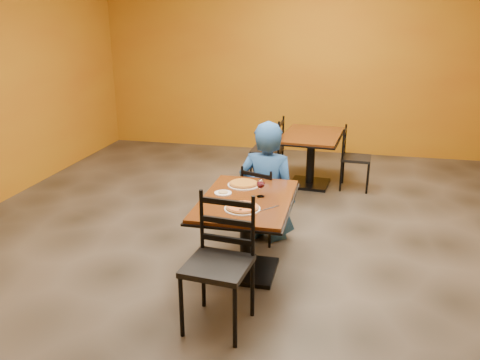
% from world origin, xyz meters
% --- Properties ---
extents(floor, '(7.00, 8.00, 0.01)m').
position_xyz_m(floor, '(0.00, 0.00, 0.00)').
color(floor, black).
rests_on(floor, ground).
extents(wall_back, '(7.00, 0.01, 3.00)m').
position_xyz_m(wall_back, '(0.00, 4.00, 1.50)').
color(wall_back, '#AB7313').
rests_on(wall_back, ground).
extents(table_main, '(0.83, 1.23, 0.75)m').
position_xyz_m(table_main, '(0.00, -0.50, 0.56)').
color(table_main, '#59240E').
rests_on(table_main, floor).
extents(table_second, '(0.90, 1.25, 0.75)m').
position_xyz_m(table_second, '(0.36, 2.15, 0.55)').
color(table_second, '#59240E').
rests_on(table_second, floor).
extents(chair_main_near, '(0.52, 0.52, 1.04)m').
position_xyz_m(chair_main_near, '(-0.04, -1.37, 0.52)').
color(chair_main_near, black).
rests_on(chair_main_near, floor).
extents(chair_main_far, '(0.48, 0.48, 0.84)m').
position_xyz_m(chair_main_far, '(0.03, 0.28, 0.42)').
color(chair_main_far, black).
rests_on(chair_main_far, floor).
extents(chair_second_left, '(0.44, 0.44, 0.95)m').
position_xyz_m(chair_second_left, '(-0.26, 2.15, 0.47)').
color(chair_second_left, black).
rests_on(chair_second_left, floor).
extents(chair_second_right, '(0.42, 0.42, 0.87)m').
position_xyz_m(chair_second_right, '(0.99, 2.15, 0.44)').
color(chair_second_right, black).
rests_on(chair_second_right, floor).
extents(diner, '(0.67, 0.47, 1.29)m').
position_xyz_m(diner, '(0.05, 0.35, 0.65)').
color(diner, navy).
rests_on(diner, floor).
extents(plate_main, '(0.31, 0.31, 0.01)m').
position_xyz_m(plate_main, '(0.02, -0.77, 0.76)').
color(plate_main, white).
rests_on(plate_main, table_main).
extents(pizza_main, '(0.28, 0.28, 0.02)m').
position_xyz_m(pizza_main, '(0.02, -0.77, 0.77)').
color(pizza_main, '#8E2B0A').
rests_on(pizza_main, plate_main).
extents(plate_far, '(0.31, 0.31, 0.01)m').
position_xyz_m(plate_far, '(-0.10, -0.16, 0.76)').
color(plate_far, white).
rests_on(plate_far, table_main).
extents(pizza_far, '(0.28, 0.28, 0.02)m').
position_xyz_m(pizza_far, '(-0.10, -0.16, 0.77)').
color(pizza_far, gold).
rests_on(pizza_far, plate_far).
extents(side_plate, '(0.16, 0.16, 0.01)m').
position_xyz_m(side_plate, '(-0.24, -0.43, 0.76)').
color(side_plate, white).
rests_on(side_plate, table_main).
extents(dip, '(0.09, 0.09, 0.01)m').
position_xyz_m(dip, '(-0.24, -0.43, 0.76)').
color(dip, tan).
rests_on(dip, side_plate).
extents(wine_glass, '(0.08, 0.08, 0.18)m').
position_xyz_m(wine_glass, '(0.12, -0.43, 0.84)').
color(wine_glass, white).
rests_on(wine_glass, table_main).
extents(fork, '(0.08, 0.18, 0.00)m').
position_xyz_m(fork, '(-0.13, -0.72, 0.75)').
color(fork, silver).
rests_on(fork, table_main).
extents(knife, '(0.15, 0.17, 0.00)m').
position_xyz_m(knife, '(0.24, -0.70, 0.75)').
color(knife, silver).
rests_on(knife, table_main).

